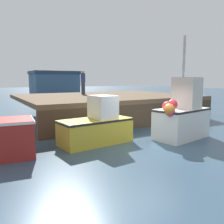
% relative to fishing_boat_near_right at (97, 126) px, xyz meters
% --- Properties ---
extents(ground, '(120.00, 160.00, 0.10)m').
position_rel_fishing_boat_near_right_xyz_m(ground, '(1.59, -1.57, -0.78)').
color(ground, '#334C60').
extents(pier, '(11.55, 8.85, 1.59)m').
position_rel_fishing_boat_near_right_xyz_m(pier, '(3.69, 5.46, 0.62)').
color(pier, brown).
rests_on(pier, ground).
extents(fishing_boat_near_right, '(3.18, 1.67, 2.02)m').
position_rel_fishing_boat_near_right_xyz_m(fishing_boat_near_right, '(0.00, 0.00, 0.00)').
color(fishing_boat_near_right, gold).
rests_on(fishing_boat_near_right, ground).
extents(fishing_boat_mid, '(2.97, 1.85, 4.59)m').
position_rel_fishing_boat_near_right_xyz_m(fishing_boat_mid, '(3.76, -1.18, 0.31)').
color(fishing_boat_mid, silver).
rests_on(fishing_boat_mid, ground).
extents(dockworker, '(0.34, 0.34, 1.80)m').
position_rel_fishing_boat_near_right_xyz_m(dockworker, '(2.75, 7.76, 1.77)').
color(dockworker, '#2D3342').
rests_on(dockworker, pier).
extents(warehouse, '(7.73, 5.88, 4.14)m').
position_rel_fishing_boat_near_right_xyz_m(warehouse, '(7.78, 32.13, 1.36)').
color(warehouse, '#385675').
rests_on(warehouse, ground).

